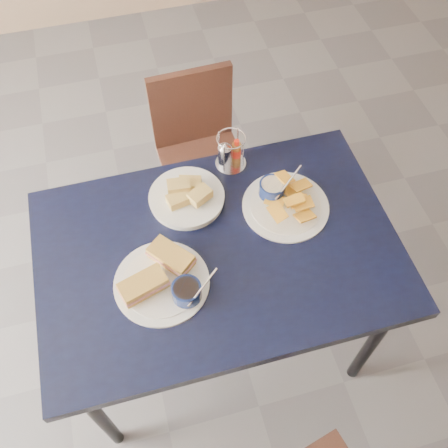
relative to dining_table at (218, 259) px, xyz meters
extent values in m
plane|color=#56565C|center=(0.08, -0.03, -0.68)|extent=(6.00, 6.00, 0.00)
cube|color=black|center=(0.00, 0.00, 0.05)|extent=(1.15, 0.77, 0.04)
cylinder|color=black|center=(-0.50, -0.31, -0.32)|extent=(0.04, 0.04, 0.71)
cylinder|color=black|center=(0.50, -0.31, -0.32)|extent=(0.04, 0.04, 0.71)
cylinder|color=black|center=(-0.50, 0.31, -0.32)|extent=(0.04, 0.04, 0.71)
cylinder|color=black|center=(0.50, 0.31, -0.32)|extent=(0.04, 0.04, 0.71)
cube|color=black|center=(0.10, 0.67, -0.31)|extent=(0.38, 0.36, 0.03)
cylinder|color=black|center=(-0.05, 0.53, -0.50)|extent=(0.03, 0.03, 0.36)
cylinder|color=black|center=(0.25, 0.53, -0.50)|extent=(0.03, 0.03, 0.36)
cylinder|color=black|center=(-0.05, 0.81, -0.50)|extent=(0.03, 0.03, 0.36)
cylinder|color=black|center=(0.25, 0.81, -0.50)|extent=(0.03, 0.03, 0.36)
cube|color=black|center=(0.10, 0.83, -0.10)|extent=(0.37, 0.05, 0.38)
cylinder|color=white|center=(-0.20, -0.07, 0.07)|extent=(0.29, 0.29, 0.01)
cylinder|color=white|center=(-0.20, -0.07, 0.08)|extent=(0.24, 0.24, 0.00)
cube|color=gold|center=(-0.25, -0.08, 0.10)|extent=(0.15, 0.11, 0.04)
cube|color=tan|center=(-0.25, -0.08, 0.10)|extent=(0.16, 0.12, 0.01)
cube|color=gold|center=(-0.15, -0.01, 0.10)|extent=(0.14, 0.15, 0.04)
cube|color=tan|center=(-0.15, -0.01, 0.10)|extent=(0.15, 0.16, 0.01)
cylinder|color=#0A1437|center=(-0.13, -0.14, 0.11)|extent=(0.09, 0.09, 0.05)
cylinder|color=black|center=(-0.13, -0.14, 0.12)|extent=(0.08, 0.08, 0.01)
cylinder|color=silver|center=(-0.09, -0.16, 0.15)|extent=(0.11, 0.07, 0.08)
cylinder|color=white|center=(0.26, 0.10, 0.07)|extent=(0.29, 0.29, 0.01)
cylinder|color=white|center=(0.26, 0.10, 0.08)|extent=(0.24, 0.24, 0.00)
cube|color=gold|center=(0.30, 0.13, 0.08)|extent=(0.08, 0.08, 0.02)
cube|color=gold|center=(0.23, 0.12, 0.09)|extent=(0.08, 0.07, 0.02)
cube|color=gold|center=(0.30, 0.09, 0.09)|extent=(0.07, 0.08, 0.02)
cube|color=gold|center=(0.30, 0.02, 0.10)|extent=(0.07, 0.06, 0.02)
cube|color=gold|center=(0.33, 0.15, 0.10)|extent=(0.07, 0.06, 0.01)
cube|color=gold|center=(0.31, 0.07, 0.11)|extent=(0.07, 0.05, 0.02)
cube|color=gold|center=(0.28, 0.08, 0.11)|extent=(0.07, 0.05, 0.03)
cube|color=gold|center=(0.21, 0.05, 0.12)|extent=(0.06, 0.07, 0.03)
cube|color=gold|center=(0.28, 0.18, 0.12)|extent=(0.06, 0.07, 0.03)
cylinder|color=#0A1437|center=(0.23, 0.16, 0.11)|extent=(0.09, 0.09, 0.05)
cylinder|color=#C7B596|center=(0.23, 0.16, 0.12)|extent=(0.08, 0.08, 0.01)
cylinder|color=silver|center=(0.28, 0.14, 0.15)|extent=(0.11, 0.07, 0.08)
cylinder|color=white|center=(-0.05, 0.21, 0.08)|extent=(0.25, 0.25, 0.02)
cylinder|color=white|center=(-0.05, 0.21, 0.09)|extent=(0.21, 0.21, 0.00)
cube|color=#D7B35E|center=(-0.08, 0.19, 0.11)|extent=(0.08, 0.06, 0.03)
cube|color=#D7B35E|center=(-0.03, 0.24, 0.11)|extent=(0.09, 0.07, 0.03)
cube|color=#D7B35E|center=(-0.01, 0.18, 0.12)|extent=(0.09, 0.08, 0.03)
cube|color=#D7B35E|center=(-0.07, 0.23, 0.13)|extent=(0.08, 0.06, 0.03)
cylinder|color=silver|center=(0.13, 0.33, 0.07)|extent=(0.11, 0.11, 0.01)
cylinder|color=silver|center=(0.17, 0.36, 0.14)|extent=(0.01, 0.01, 0.13)
cylinder|color=silver|center=(0.10, 0.36, 0.14)|extent=(0.00, 0.01, 0.13)
cylinder|color=silver|center=(0.10, 0.30, 0.14)|extent=(0.00, 0.01, 0.13)
cylinder|color=silver|center=(0.17, 0.30, 0.14)|extent=(0.01, 0.01, 0.13)
torus|color=silver|center=(0.13, 0.33, 0.20)|extent=(0.10, 0.10, 0.00)
cylinder|color=silver|center=(0.11, 0.33, 0.12)|extent=(0.05, 0.05, 0.08)
cone|color=silver|center=(0.11, 0.33, 0.17)|extent=(0.04, 0.04, 0.02)
cylinder|color=brown|center=(0.16, 0.33, 0.12)|extent=(0.03, 0.03, 0.08)
cylinder|color=#A61909|center=(0.16, 0.33, 0.12)|extent=(0.03, 0.03, 0.03)
cylinder|color=#A61909|center=(0.16, 0.33, 0.17)|extent=(0.02, 0.02, 0.02)
camera|label=1|loc=(-0.20, -0.79, 1.44)|focal=40.00mm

